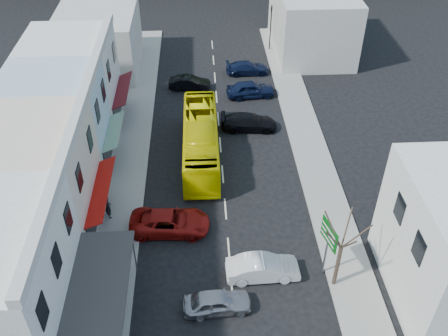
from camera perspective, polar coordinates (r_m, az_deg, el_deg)
ground at (r=33.56m, az=0.55°, el=-9.34°), size 120.00×120.00×0.00m
sidewalk_left at (r=41.31m, az=-10.74°, el=0.79°), size 3.00×52.00×0.15m
sidewalk_right at (r=41.86m, az=10.02°, el=1.46°), size 3.00×52.00×0.15m
shopfront_row at (r=36.23m, az=-20.06°, el=0.60°), size 8.25×30.00×8.00m
distant_block_left at (r=55.13m, az=-14.16°, el=13.92°), size 8.00×10.00×6.00m
distant_block_right at (r=58.05m, az=10.04°, el=16.28°), size 8.00×12.00×7.00m
bus at (r=40.38m, az=-2.68°, el=3.13°), size 2.54×11.61×3.10m
car_silver at (r=30.06m, az=-0.78°, el=-15.04°), size 4.52×2.11×1.40m
car_white at (r=31.68m, az=4.45°, el=-11.40°), size 4.46×1.96×1.40m
car_red at (r=34.54m, az=-6.19°, el=-6.23°), size 4.70×2.16×1.40m
car_black_near at (r=44.20m, az=2.87°, el=5.25°), size 4.60×2.11×1.40m
car_navy_mid at (r=49.08m, az=3.06°, el=8.89°), size 4.56×2.23×1.40m
car_black_far at (r=50.40m, az=-3.95°, el=9.69°), size 4.55×2.21×1.40m
car_navy_far at (r=53.25m, az=2.71°, el=11.41°), size 4.56×1.99×1.40m
pedestrian_left at (r=35.92m, az=-13.10°, el=-4.43°), size 0.60×0.71×1.70m
direction_sign at (r=31.29m, az=11.63°, el=-9.10°), size 1.12×2.05×4.33m
street_tree at (r=29.96m, az=13.24°, el=-8.88°), size 3.68×3.68×6.64m
traffic_signal at (r=57.73m, az=5.34°, el=15.61°), size 1.21×1.39×5.24m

